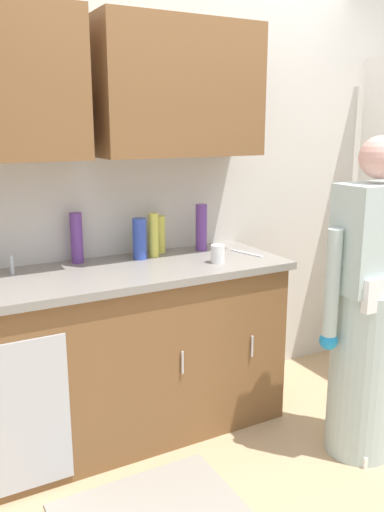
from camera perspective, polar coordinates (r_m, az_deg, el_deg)
The scene contains 13 objects.
ground_plane at distance 2.85m, azimuth 8.08°, elevation -22.13°, with size 9.00×9.00×0.00m, color tan.
kitchen_wall_with_uppers at distance 3.10m, azimuth -4.24°, elevation 10.26°, with size 4.80×0.44×2.70m.
counter_cabinet at distance 2.93m, azimuth -8.97°, elevation -10.86°, with size 1.90×0.62×0.90m.
countertop at distance 2.77m, azimuth -9.28°, elevation -1.96°, with size 1.96×0.66×0.04m, color gray.
person_at_sink at distance 2.82m, azimuth 18.17°, elevation -7.07°, with size 0.55×0.34×1.62m.
floor_mat at distance 2.63m, azimuth -4.75°, elevation -25.39°, with size 0.80×0.50×0.01m, color gray.
bottle_soap at distance 2.96m, azimuth -5.62°, elevation 1.84°, with size 0.08×0.08×0.23m, color #334CB2.
bottle_water_tall at distance 2.93m, azimuth -12.21°, elevation 1.90°, with size 0.07×0.07×0.27m, color #66388C.
bottle_cleaner_spray at distance 3.15m, azimuth 1.00°, elevation 3.06°, with size 0.07×0.07×0.28m, color #66388C.
bottle_dish_liquid at distance 3.10m, azimuth -3.50°, elevation 2.33°, with size 0.07×0.07×0.22m, color #D8D14C.
bottle_water_short at distance 3.00m, azimuth -4.12°, elevation 2.24°, with size 0.06×0.06×0.25m, color #D8D14C.
cup_by_sink at distance 2.88m, azimuth 2.76°, elevation 0.23°, with size 0.08×0.08×0.10m, color white.
knife_on_counter at distance 3.11m, azimuth 5.87°, elevation 0.30°, with size 0.24×0.02×0.01m, color silver.
Camera 1 is at (-1.42, -1.83, 1.66)m, focal length 37.48 mm.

